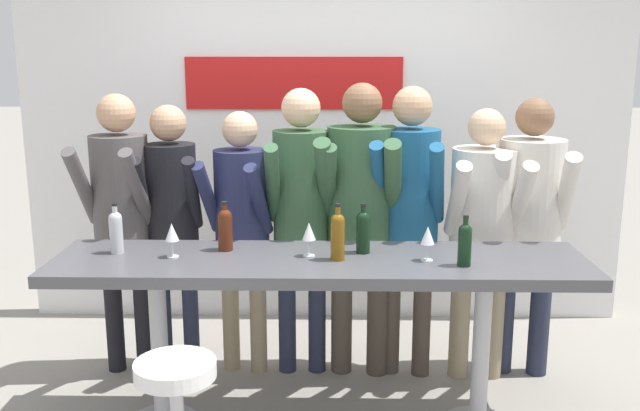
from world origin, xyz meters
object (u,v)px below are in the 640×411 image
at_px(bar_stool, 177,411).
at_px(tasting_table, 320,281).
at_px(person_right, 410,200).
at_px(wine_bottle_1, 338,234).
at_px(person_rightmost, 529,209).
at_px(person_left, 172,208).
at_px(wine_glass_2, 309,232).
at_px(person_far_left, 121,203).
at_px(person_center_right, 361,200).
at_px(wine_bottle_4, 225,227).
at_px(person_center, 301,200).
at_px(wine_bottle_2, 116,230).
at_px(person_far_right, 483,217).
at_px(person_center_left, 241,214).
at_px(wine_glass_0, 428,237).
at_px(wine_bottle_0, 465,243).
at_px(wine_glass_1, 172,233).
at_px(wine_bottle_3, 363,230).

bearing_deg(bar_stool, tasting_table, 47.69).
relative_size(person_right, wine_bottle_1, 6.10).
relative_size(person_right, person_rightmost, 1.04).
distance_m(person_left, wine_glass_2, 1.06).
height_order(person_far_left, person_center_right, person_center_right).
relative_size(wine_bottle_4, wine_glass_2, 1.47).
distance_m(tasting_table, person_center, 0.72).
distance_m(wine_bottle_2, wine_glass_2, 0.99).
distance_m(person_far_left, wine_bottle_4, 0.85).
xyz_separation_m(person_far_right, wine_bottle_2, (-1.99, -0.52, 0.05)).
bearing_deg(person_left, wine_glass_2, -41.83).
xyz_separation_m(person_left, person_center_right, (1.13, -0.04, 0.06)).
height_order(person_right, person_far_right, person_right).
relative_size(person_center_left, wine_glass_0, 9.09).
height_order(tasting_table, person_rightmost, person_rightmost).
height_order(bar_stool, wine_glass_2, wine_glass_2).
bearing_deg(person_center_left, wine_bottle_1, -39.38).
relative_size(wine_bottle_0, wine_glass_2, 1.43).
bearing_deg(wine_bottle_2, person_left, 75.90).
bearing_deg(person_right, person_left, -171.19).
distance_m(person_left, wine_bottle_0, 1.79).
distance_m(person_center_left, wine_glass_0, 1.23).
distance_m(person_far_left, wine_bottle_2, 0.58).
bearing_deg(wine_glass_1, person_center_left, 67.82).
height_order(person_center_left, wine_glass_1, person_center_left).
height_order(person_center_left, person_rightmost, person_rightmost).
bearing_deg(wine_bottle_3, person_rightmost, 29.02).
distance_m(person_right, wine_bottle_0, 0.77).
xyz_separation_m(person_center, wine_bottle_1, (0.21, -0.68, -0.03)).
relative_size(person_right, wine_bottle_3, 6.73).
bearing_deg(person_left, person_center_right, -6.48).
bearing_deg(wine_glass_2, person_far_left, 152.13).
bearing_deg(bar_stool, wine_glass_2, 51.67).
relative_size(wine_bottle_0, wine_glass_1, 1.43).
distance_m(bar_stool, person_center_left, 1.44).
bearing_deg(wine_bottle_1, person_right, 57.07).
xyz_separation_m(tasting_table, person_center_left, (-0.48, 0.65, 0.20)).
xyz_separation_m(person_left, wine_bottle_4, (0.40, -0.54, 0.02)).
relative_size(bar_stool, person_left, 0.41).
xyz_separation_m(person_center_left, wine_glass_2, (0.42, -0.62, 0.05)).
xyz_separation_m(person_center, wine_glass_2, (0.07, -0.62, -0.04)).
relative_size(person_center_right, wine_glass_2, 10.02).
bearing_deg(person_right, wine_bottle_2, -149.64).
height_order(person_left, wine_bottle_0, person_left).
bearing_deg(wine_bottle_1, person_left, 144.56).
height_order(tasting_table, wine_bottle_0, wine_bottle_0).
height_order(person_far_left, wine_bottle_0, person_far_left).
xyz_separation_m(person_far_left, person_center, (1.07, 0.02, 0.02)).
height_order(person_left, wine_bottle_3, person_left).
distance_m(person_rightmost, wine_bottle_1, 1.32).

